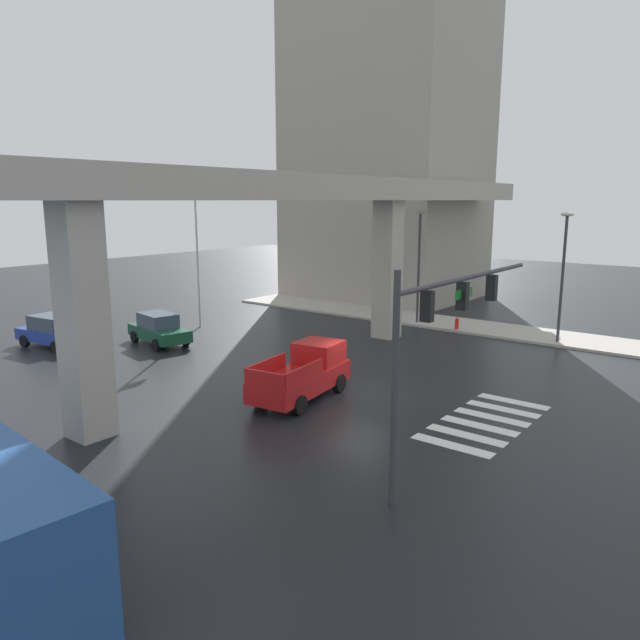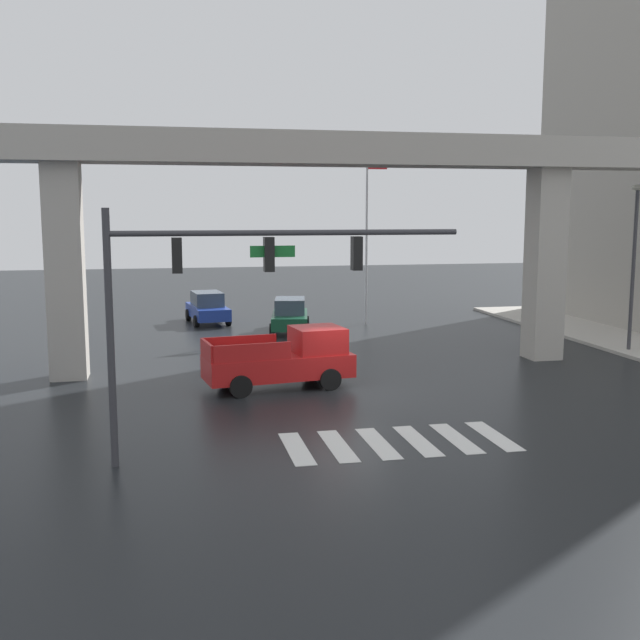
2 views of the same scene
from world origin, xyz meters
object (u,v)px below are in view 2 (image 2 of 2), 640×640
(pickup_truck, at_px, (287,360))
(sedan_blue, at_px, (208,308))
(sedan_dark_green, at_px, (290,315))
(street_lamp_mid_block, at_px, (634,248))
(traffic_signal_mast, at_px, (222,276))
(flagpole, at_px, (368,225))

(pickup_truck, bearing_deg, sedan_blue, 96.19)
(sedan_dark_green, xyz_separation_m, street_lamp_mid_block, (13.53, -8.74, 3.70))
(sedan_dark_green, xyz_separation_m, traffic_signal_mast, (-4.93, -19.62, 3.71))
(sedan_blue, xyz_separation_m, street_lamp_mid_block, (17.46, -12.80, 3.70))
(sedan_dark_green, height_order, sedan_blue, same)
(sedan_dark_green, bearing_deg, sedan_blue, 134.11)
(flagpole, bearing_deg, sedan_dark_green, -158.67)
(pickup_truck, xyz_separation_m, street_lamp_mid_block, (15.70, 3.49, 3.57))
(sedan_dark_green, relative_size, flagpole, 0.49)
(street_lamp_mid_block, xyz_separation_m, flagpole, (-8.92, 10.54, 0.81))
(pickup_truck, xyz_separation_m, sedan_blue, (-1.77, 16.29, -0.14))
(sedan_blue, distance_m, street_lamp_mid_block, 21.96)
(sedan_blue, relative_size, flagpole, 0.49)
(pickup_truck, distance_m, sedan_dark_green, 12.42)
(pickup_truck, xyz_separation_m, sedan_dark_green, (2.17, 12.23, -0.14))
(sedan_dark_green, relative_size, traffic_signal_mast, 0.52)
(street_lamp_mid_block, bearing_deg, sedan_blue, 143.77)
(traffic_signal_mast, xyz_separation_m, flagpole, (9.54, 21.42, 0.81))
(pickup_truck, xyz_separation_m, flagpole, (6.78, 14.03, 4.38))
(pickup_truck, distance_m, traffic_signal_mast, 8.66)
(sedan_dark_green, bearing_deg, pickup_truck, -100.06)
(sedan_dark_green, distance_m, flagpole, 6.70)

